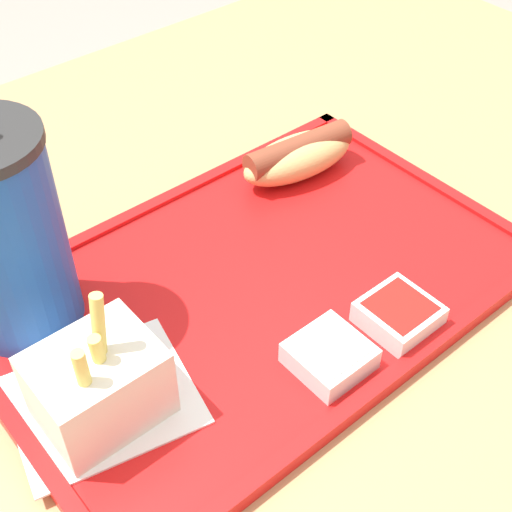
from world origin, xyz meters
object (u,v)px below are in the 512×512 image
at_px(soda_cup, 4,236).
at_px(sauce_cup_ketchup, 399,314).
at_px(sauce_cup_mayo, 330,355).
at_px(fries_carton, 99,385).
at_px(hot_dog_far, 298,155).

bearing_deg(soda_cup, sauce_cup_ketchup, -41.57).
distance_m(soda_cup, sauce_cup_mayo, 0.25).
xyz_separation_m(fries_carton, sauce_cup_mayo, (0.15, -0.07, -0.02)).
relative_size(hot_dog_far, fries_carton, 1.16).
bearing_deg(hot_dog_far, fries_carton, -157.74).
bearing_deg(hot_dog_far, sauce_cup_ketchup, -110.32).
xyz_separation_m(soda_cup, sauce_cup_ketchup, (0.22, -0.19, -0.07)).
bearing_deg(sauce_cup_mayo, sauce_cup_ketchup, -4.46).
xyz_separation_m(hot_dog_far, fries_carton, (-0.29, -0.12, 0.01)).
height_order(hot_dog_far, sauce_cup_mayo, hot_dog_far).
bearing_deg(fries_carton, hot_dog_far, 22.26).
bearing_deg(sauce_cup_ketchup, fries_carton, 161.07).
height_order(hot_dog_far, fries_carton, fries_carton).
distance_m(hot_dog_far, sauce_cup_ketchup, 0.21).
relative_size(fries_carton, sauce_cup_ketchup, 2.04).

